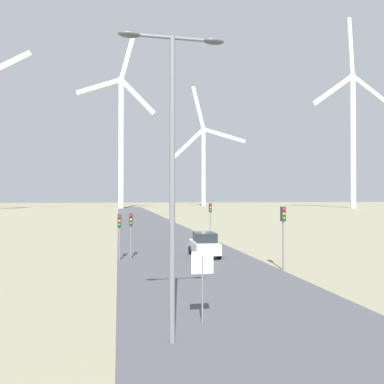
# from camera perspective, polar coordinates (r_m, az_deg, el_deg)

# --- Properties ---
(road_surface) EXTENTS (10.00, 240.00, 0.01)m
(road_surface) POSITION_cam_1_polar(r_m,az_deg,el_deg) (52.46, -5.75, -5.70)
(road_surface) COLOR #47474C
(road_surface) RESTS_ON ground
(streetlamp) EXTENTS (3.37, 0.32, 9.62)m
(streetlamp) POSITION_cam_1_polar(r_m,az_deg,el_deg) (11.77, -3.02, 6.81)
(streetlamp) COLOR slate
(streetlamp) RESTS_ON ground
(stop_sign_near) EXTENTS (0.81, 0.07, 2.57)m
(stop_sign_near) POSITION_cam_1_polar(r_m,az_deg,el_deg) (13.73, 1.60, -12.22)
(stop_sign_near) COLOR slate
(stop_sign_near) RESTS_ON ground
(traffic_light_post_near_left) EXTENTS (0.28, 0.34, 3.31)m
(traffic_light_post_near_left) POSITION_cam_1_polar(r_m,az_deg,el_deg) (27.81, -9.28, -5.06)
(traffic_light_post_near_left) COLOR slate
(traffic_light_post_near_left) RESTS_ON ground
(traffic_light_post_near_right) EXTENTS (0.28, 0.34, 3.93)m
(traffic_light_post_near_right) POSITION_cam_1_polar(r_m,az_deg,el_deg) (23.84, 13.74, -4.70)
(traffic_light_post_near_right) COLOR slate
(traffic_light_post_near_right) RESTS_ON ground
(traffic_light_post_mid_left) EXTENTS (0.28, 0.34, 3.28)m
(traffic_light_post_mid_left) POSITION_cam_1_polar(r_m,az_deg,el_deg) (27.15, -11.00, -5.22)
(traffic_light_post_mid_left) COLOR slate
(traffic_light_post_mid_left) RESTS_ON ground
(traffic_light_post_mid_right) EXTENTS (0.28, 0.33, 3.90)m
(traffic_light_post_mid_right) POSITION_cam_1_polar(r_m,az_deg,el_deg) (37.78, 2.82, -3.29)
(traffic_light_post_mid_right) COLOR slate
(traffic_light_post_mid_right) RESTS_ON ground
(car_approaching) EXTENTS (2.00, 4.19, 1.83)m
(car_approaching) POSITION_cam_1_polar(r_m,az_deg,el_deg) (28.69, 1.90, -8.00)
(car_approaching) COLOR white
(car_approaching) RESTS_ON ground
(wind_turbine_center) EXTENTS (31.49, 11.01, 70.36)m
(wind_turbine_center) POSITION_cam_1_polar(r_m,az_deg,el_deg) (153.98, -10.75, 9.26)
(wind_turbine_center) COLOR silver
(wind_turbine_center) RESTS_ON ground
(wind_turbine_right) EXTENTS (38.89, 6.23, 62.27)m
(wind_turbine_right) POSITION_cam_1_polar(r_m,az_deg,el_deg) (195.49, 1.76, 5.45)
(wind_turbine_right) COLOR silver
(wind_turbine_right) RESTS_ON ground
(wind_turbine_far_right) EXTENTS (41.16, 8.14, 77.55)m
(wind_turbine_far_right) POSITION_cam_1_polar(r_m,az_deg,el_deg) (167.49, 23.31, 9.17)
(wind_turbine_far_right) COLOR silver
(wind_turbine_far_right) RESTS_ON ground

